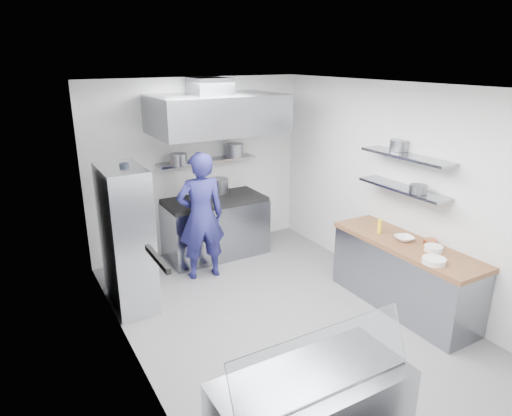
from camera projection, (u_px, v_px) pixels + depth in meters
floor at (280, 315)px, 5.75m from camera, size 5.00×5.00×0.00m
ceiling at (284, 86)px, 4.86m from camera, size 5.00×5.00×0.00m
wall_back at (198, 167)px, 7.36m from camera, size 3.60×2.80×0.02m
wall_front at (472, 308)px, 3.24m from camera, size 3.60×2.80×0.02m
wall_left at (127, 239)px, 4.46m from camera, size 2.80×5.00×0.02m
wall_right at (394, 189)px, 6.15m from camera, size 2.80×5.00×0.02m
gas_range at (215, 228)px, 7.38m from camera, size 1.60×0.80×0.90m
cooktop at (215, 200)px, 7.23m from camera, size 1.57×0.78×0.06m
stock_pot_left at (199, 196)px, 7.01m from camera, size 0.29×0.29×0.20m
stock_pot_mid at (219, 186)px, 7.46m from camera, size 0.31×0.31×0.24m
over_range_shelf at (207, 161)px, 7.24m from camera, size 1.60×0.30×0.04m
shelf_pot_a at (178, 159)px, 6.82m from camera, size 0.26×0.26×0.18m
shelf_pot_b at (234, 150)px, 7.37m from camera, size 0.28×0.28×0.22m
extractor_hood at (217, 114)px, 6.65m from camera, size 1.90×1.15×0.55m
hood_duct at (210, 86)px, 6.71m from camera, size 0.55×0.55×0.24m
red_firebox at (121, 176)px, 6.72m from camera, size 0.22×0.10×0.26m
chef at (201, 216)px, 6.49m from camera, size 0.74×0.54×1.87m
wire_rack at (127, 239)px, 5.72m from camera, size 0.50×0.90×1.85m
rack_bin_a at (131, 253)px, 5.61m from camera, size 0.17×0.21×0.19m
rack_bin_b at (121, 208)px, 5.70m from camera, size 0.13×0.17×0.15m
rack_jar at (125, 171)px, 5.45m from camera, size 0.12×0.12×0.18m
knife_strip at (157, 259)px, 3.68m from camera, size 0.04×0.55×0.05m
prep_counter_base at (403, 277)px, 5.81m from camera, size 0.62×2.00×0.84m
prep_counter_top at (407, 245)px, 5.67m from camera, size 0.65×2.04×0.06m
plate_stack_a at (434, 261)px, 5.09m from camera, size 0.26×0.26×0.06m
plate_stack_b at (433, 248)px, 5.42m from camera, size 0.21×0.21×0.06m
copper_pan at (430, 242)px, 5.61m from camera, size 0.16×0.16×0.06m
squeeze_bottle at (380, 226)px, 5.95m from camera, size 0.06×0.06×0.18m
mixing_bowl at (404, 238)px, 5.72m from camera, size 0.27×0.27×0.06m
wall_shelf_lower at (403, 189)px, 5.79m from camera, size 0.30×1.30×0.04m
wall_shelf_upper at (406, 156)px, 5.66m from camera, size 0.30×1.30×0.04m
shelf_pot_c at (418, 189)px, 5.53m from camera, size 0.22×0.22×0.10m
shelf_pot_d at (399, 145)px, 5.87m from camera, size 0.24×0.24×0.14m
display_glass at (325, 362)px, 3.19m from camera, size 1.47×0.19×0.42m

